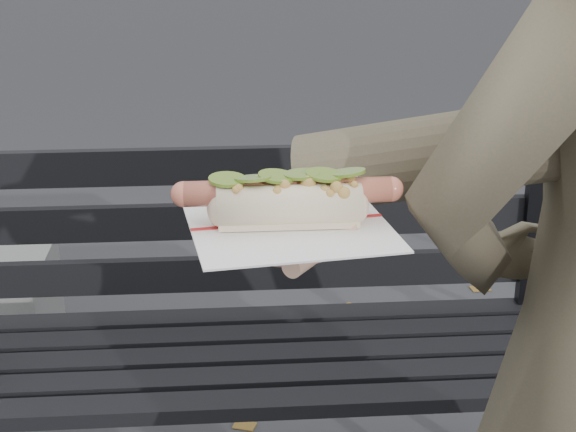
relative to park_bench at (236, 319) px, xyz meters
name	(u,v)px	position (x,y,z in m)	size (l,w,h in m)	color
park_bench	(236,319)	(0.00, 0.00, 0.00)	(1.50, 0.44, 0.88)	black
held_hotdog	(471,161)	(0.24, -0.86, 0.61)	(0.63, 0.30, 0.20)	#4B4532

